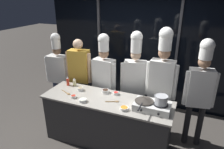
{
  "coord_description": "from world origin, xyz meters",
  "views": [
    {
      "loc": [
        1.21,
        -2.69,
        2.53
      ],
      "look_at": [
        0.0,
        0.25,
        1.24
      ],
      "focal_mm": 32.0,
      "sensor_mm": 36.0,
      "label": 1
    }
  ],
  "objects": [
    {
      "name": "stock_pot",
      "position": [
        0.9,
        -0.04,
        1.08
      ],
      "size": [
        0.22,
        0.19,
        0.14
      ],
      "color": "#B7BABF",
      "rests_on": "portable_stove"
    },
    {
      "name": "chef_apprentice",
      "position": [
        1.42,
        0.54,
        1.15
      ],
      "size": [
        0.5,
        0.26,
        1.92
      ],
      "rotation": [
        0.0,
        0.0,
        3.33
      ],
      "color": "#232326",
      "rests_on": "ground_plane"
    },
    {
      "name": "frying_pan",
      "position": [
        0.65,
        -0.04,
        1.03
      ],
      "size": [
        0.29,
        0.5,
        0.05
      ],
      "color": "#38332D",
      "rests_on": "portable_stove"
    },
    {
      "name": "squeeze_bottle_chili",
      "position": [
        -0.9,
        0.22,
        0.97
      ],
      "size": [
        0.05,
        0.05,
        0.18
      ],
      "color": "red",
      "rests_on": "demo_counter"
    },
    {
      "name": "chef_pastry",
      "position": [
        0.8,
        0.54,
        1.21
      ],
      "size": [
        0.54,
        0.23,
        2.05
      ],
      "rotation": [
        0.0,
        0.0,
        3.09
      ],
      "color": "#2D3856",
      "rests_on": "ground_plane"
    },
    {
      "name": "prep_bowl_soy_glaze",
      "position": [
        -0.11,
        0.21,
        0.92
      ],
      "size": [
        0.13,
        0.13,
        0.06
      ],
      "color": "white",
      "rests_on": "demo_counter"
    },
    {
      "name": "ground_plane",
      "position": [
        0.0,
        0.0,
        0.0
      ],
      "size": [
        24.0,
        24.0,
        0.0
      ],
      "primitive_type": "plane",
      "color": "#47423D"
    },
    {
      "name": "serving_spoon_solid",
      "position": [
        -0.72,
        -0.08,
        0.89
      ],
      "size": [
        0.25,
        0.14,
        0.02
      ],
      "color": "olive",
      "rests_on": "demo_counter"
    },
    {
      "name": "serving_spoon_slotted",
      "position": [
        0.17,
        -0.03,
        0.89
      ],
      "size": [
        0.22,
        0.12,
        0.02
      ],
      "color": "olive",
      "rests_on": "demo_counter"
    },
    {
      "name": "prep_bowl_bell_pepper",
      "position": [
        0.09,
        0.21,
        0.91
      ],
      "size": [
        0.1,
        0.1,
        0.05
      ],
      "color": "white",
      "rests_on": "demo_counter"
    },
    {
      "name": "prep_bowl_mushrooms",
      "position": [
        -0.57,
        0.12,
        0.92
      ],
      "size": [
        0.11,
        0.11,
        0.06
      ],
      "color": "white",
      "rests_on": "demo_counter"
    },
    {
      "name": "chef_sous",
      "position": [
        -0.29,
        0.54,
        1.09
      ],
      "size": [
        0.53,
        0.25,
        1.87
      ],
      "rotation": [
        0.0,
        0.0,
        3.03
      ],
      "color": "#2D3856",
      "rests_on": "ground_plane"
    },
    {
      "name": "prep_bowl_chili_flakes",
      "position": [
        -0.53,
        -0.17,
        0.91
      ],
      "size": [
        0.09,
        0.09,
        0.04
      ],
      "color": "white",
      "rests_on": "demo_counter"
    },
    {
      "name": "prep_bowl_bean_sprouts",
      "position": [
        -0.32,
        -0.22,
        0.91
      ],
      "size": [
        0.13,
        0.13,
        0.05
      ],
      "color": "white",
      "rests_on": "demo_counter"
    },
    {
      "name": "window_wall_back",
      "position": [
        0.0,
        1.7,
        1.35
      ],
      "size": [
        4.32,
        0.09,
        2.7
      ],
      "color": "black",
      "rests_on": "ground_plane"
    },
    {
      "name": "chef_line",
      "position": [
        0.3,
        0.64,
        1.12
      ],
      "size": [
        0.53,
        0.28,
        1.94
      ],
      "rotation": [
        0.0,
        0.0,
        3.33
      ],
      "color": "#2D3856",
      "rests_on": "ground_plane"
    },
    {
      "name": "squeeze_bottle_oil",
      "position": [
        -0.77,
        0.24,
        0.96
      ],
      "size": [
        0.06,
        0.06,
        0.16
      ],
      "color": "beige",
      "rests_on": "demo_counter"
    },
    {
      "name": "person_guest",
      "position": [
        -0.86,
        0.59,
        1.05
      ],
      "size": [
        0.54,
        0.26,
        1.71
      ],
      "rotation": [
        0.0,
        0.0,
        3.27
      ],
      "color": "#4C4C51",
      "rests_on": "ground_plane"
    },
    {
      "name": "demo_counter",
      "position": [
        0.0,
        0.0,
        0.44
      ],
      "size": [
        2.22,
        0.7,
        0.89
      ],
      "color": "#2D2D30",
      "rests_on": "ground_plane"
    },
    {
      "name": "portable_stove",
      "position": [
        0.78,
        -0.04,
        0.95
      ],
      "size": [
        0.55,
        0.35,
        0.12
      ],
      "color": "silver",
      "rests_on": "demo_counter"
    },
    {
      "name": "chef_head",
      "position": [
        -1.39,
        0.6,
        1.01
      ],
      "size": [
        0.59,
        0.27,
        1.8
      ],
      "rotation": [
        0.0,
        0.0,
        3.21
      ],
      "color": "#2D3856",
      "rests_on": "ground_plane"
    },
    {
      "name": "prep_bowl_carrots",
      "position": [
        0.39,
        -0.2,
        0.91
      ],
      "size": [
        0.13,
        0.13,
        0.04
      ],
      "color": "white",
      "rests_on": "demo_counter"
    }
  ]
}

